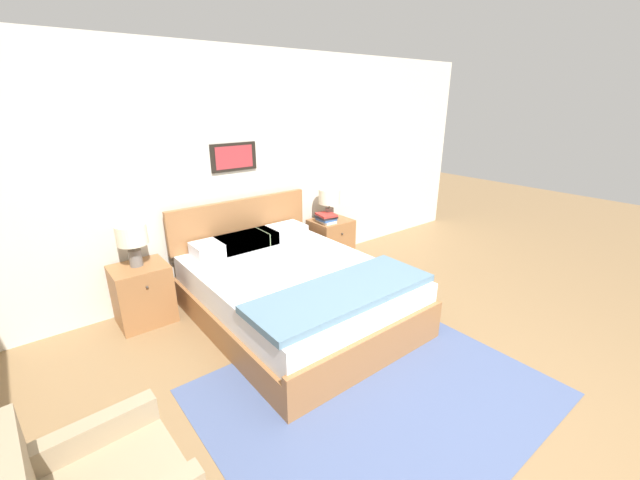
# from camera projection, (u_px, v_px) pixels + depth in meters

# --- Properties ---
(ground_plane) EXTENTS (16.00, 16.00, 0.00)m
(ground_plane) POSITION_uv_depth(u_px,v_px,m) (468.00, 437.00, 2.56)
(ground_plane) COLOR olive
(wall_back) EXTENTS (7.71, 0.09, 2.60)m
(wall_back) POSITION_uv_depth(u_px,v_px,m) (235.00, 172.00, 4.37)
(wall_back) COLOR beige
(wall_back) RESTS_ON ground_plane
(area_rug_main) EXTENTS (2.41, 1.97, 0.01)m
(area_rug_main) POSITION_uv_depth(u_px,v_px,m) (376.00, 392.00, 2.94)
(area_rug_main) COLOR #47567F
(area_rug_main) RESTS_ON ground_plane
(bed) EXTENTS (1.68, 2.18, 1.01)m
(bed) POSITION_uv_depth(u_px,v_px,m) (293.00, 290.00, 3.86)
(bed) COLOR #936038
(bed) RESTS_ON ground_plane
(nightstand_near_window) EXTENTS (0.50, 0.45, 0.59)m
(nightstand_near_window) POSITION_uv_depth(u_px,v_px,m) (143.00, 294.00, 3.79)
(nightstand_near_window) COLOR #936038
(nightstand_near_window) RESTS_ON ground_plane
(nightstand_by_door) EXTENTS (0.50, 0.45, 0.59)m
(nightstand_by_door) POSITION_uv_depth(u_px,v_px,m) (331.00, 241.00, 5.18)
(nightstand_by_door) COLOR #936038
(nightstand_by_door) RESTS_ON ground_plane
(table_lamp_near_window) EXTENTS (0.27, 0.27, 0.41)m
(table_lamp_near_window) POSITION_uv_depth(u_px,v_px,m) (132.00, 238.00, 3.61)
(table_lamp_near_window) COLOR slate
(table_lamp_near_window) RESTS_ON nightstand_near_window
(table_lamp_by_door) EXTENTS (0.27, 0.27, 0.41)m
(table_lamp_by_door) POSITION_uv_depth(u_px,v_px,m) (329.00, 199.00, 5.00)
(table_lamp_by_door) COLOR slate
(table_lamp_by_door) RESTS_ON nightstand_by_door
(book_thick_bottom) EXTENTS (0.17, 0.25, 0.03)m
(book_thick_bottom) POSITION_uv_depth(u_px,v_px,m) (326.00, 221.00, 4.98)
(book_thick_bottom) COLOR silver
(book_thick_bottom) RESTS_ON nightstand_by_door
(book_hardcover_middle) EXTENTS (0.20, 0.22, 0.03)m
(book_hardcover_middle) POSITION_uv_depth(u_px,v_px,m) (326.00, 219.00, 4.97)
(book_hardcover_middle) COLOR #335693
(book_hardcover_middle) RESTS_ON book_thick_bottom
(book_novel_upper) EXTENTS (0.23, 0.23, 0.03)m
(book_novel_upper) POSITION_uv_depth(u_px,v_px,m) (326.00, 217.00, 4.96)
(book_novel_upper) COLOR #232328
(book_novel_upper) RESTS_ON book_hardcover_middle
(book_slim_near_top) EXTENTS (0.24, 0.27, 0.03)m
(book_slim_near_top) POSITION_uv_depth(u_px,v_px,m) (326.00, 215.00, 4.95)
(book_slim_near_top) COLOR #B7332D
(book_slim_near_top) RESTS_ON book_novel_upper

